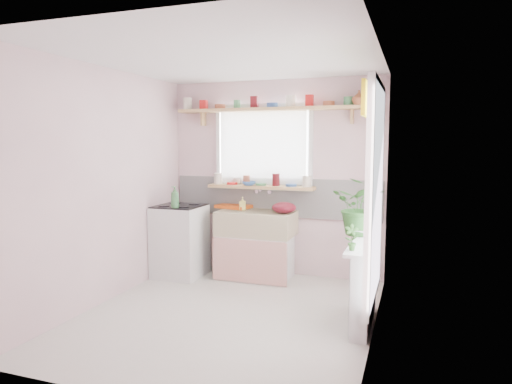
% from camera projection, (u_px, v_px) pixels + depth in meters
% --- Properties ---
extents(room, '(3.20, 3.20, 3.20)m').
position_uv_depth(room, '(313.00, 174.00, 4.98)').
color(room, silver).
rests_on(room, ground).
extents(sink_unit, '(0.95, 0.65, 1.11)m').
position_uv_depth(sink_unit, '(256.00, 244.00, 5.75)').
color(sink_unit, white).
rests_on(sink_unit, ground).
extents(cooker, '(0.58, 0.58, 0.93)m').
position_uv_depth(cooker, '(180.00, 240.00, 5.83)').
color(cooker, white).
rests_on(cooker, ground).
extents(radiator_ledge, '(0.22, 0.95, 0.78)m').
position_uv_depth(radiator_ledge, '(364.00, 284.00, 4.25)').
color(radiator_ledge, white).
rests_on(radiator_ledge, ground).
extents(windowsill, '(1.40, 0.22, 0.04)m').
position_uv_depth(windowsill, '(261.00, 187.00, 5.85)').
color(windowsill, tan).
rests_on(windowsill, room).
extents(pine_shelf, '(2.52, 0.24, 0.04)m').
position_uv_depth(pine_shelf, '(272.00, 109.00, 5.68)').
color(pine_shelf, tan).
rests_on(pine_shelf, room).
extents(shelf_crockery, '(2.47, 0.11, 0.12)m').
position_uv_depth(shelf_crockery, '(272.00, 103.00, 5.68)').
color(shelf_crockery, silver).
rests_on(shelf_crockery, pine_shelf).
extents(sill_crockery, '(1.35, 0.11, 0.12)m').
position_uv_depth(sill_crockery, '(260.00, 181.00, 5.85)').
color(sill_crockery, silver).
rests_on(sill_crockery, windowsill).
extents(dish_tray, '(0.49, 0.41, 0.04)m').
position_uv_depth(dish_tray, '(235.00, 206.00, 6.02)').
color(dish_tray, '#E45614').
rests_on(dish_tray, sink_unit).
extents(colander, '(0.35, 0.35, 0.13)m').
position_uv_depth(colander, '(284.00, 208.00, 5.56)').
color(colander, maroon).
rests_on(colander, sink_unit).
extents(jade_plant, '(0.62, 0.56, 0.59)m').
position_uv_depth(jade_plant, '(361.00, 206.00, 4.59)').
color(jade_plant, '#2C5C24').
rests_on(jade_plant, radiator_ledge).
extents(fruit_bowl, '(0.32, 0.32, 0.07)m').
position_uv_depth(fruit_bowl, '(360.00, 232.00, 4.61)').
color(fruit_bowl, silver).
rests_on(fruit_bowl, radiator_ledge).
extents(herb_pot, '(0.13, 0.10, 0.23)m').
position_uv_depth(herb_pot, '(352.00, 237.00, 3.95)').
color(herb_pot, '#396F2C').
rests_on(herb_pot, radiator_ledge).
extents(soap_bottle_sink, '(0.09, 0.09, 0.17)m').
position_uv_depth(soap_bottle_sink, '(243.00, 204.00, 5.81)').
color(soap_bottle_sink, '#E9DD67').
rests_on(soap_bottle_sink, sink_unit).
extents(sill_cup, '(0.14, 0.14, 0.08)m').
position_uv_depth(sill_cup, '(237.00, 181.00, 6.01)').
color(sill_cup, beige).
rests_on(sill_cup, windowsill).
extents(sill_bowl, '(0.19, 0.19, 0.05)m').
position_uv_depth(sill_bowl, '(249.00, 183.00, 5.84)').
color(sill_bowl, '#315DA1').
rests_on(sill_bowl, windowsill).
extents(shelf_vase, '(0.20, 0.20, 0.17)m').
position_uv_depth(shelf_vase, '(359.00, 98.00, 5.27)').
color(shelf_vase, '#954F2E').
rests_on(shelf_vase, pine_shelf).
extents(cooker_bottle, '(0.13, 0.13, 0.26)m').
position_uv_depth(cooker_bottle, '(175.00, 197.00, 5.54)').
color(cooker_bottle, '#3B7643').
rests_on(cooker_bottle, cooker).
extents(fruit, '(0.20, 0.14, 0.10)m').
position_uv_depth(fruit, '(361.00, 226.00, 4.61)').
color(fruit, orange).
rests_on(fruit, fruit_bowl).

